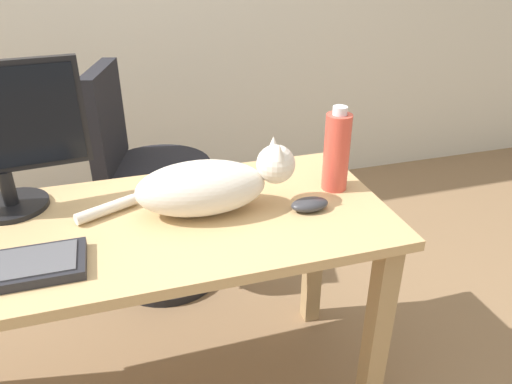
{
  "coord_description": "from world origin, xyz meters",
  "views": [
    {
      "loc": [
        0.02,
        -1.17,
        1.4
      ],
      "look_at": [
        0.36,
        -0.03,
        0.77
      ],
      "focal_mm": 34.06,
      "sensor_mm": 36.0,
      "label": 1
    }
  ],
  "objects": [
    {
      "name": "desk",
      "position": [
        0.0,
        0.0,
        0.6
      ],
      "size": [
        1.47,
        0.6,
        0.71
      ],
      "color": "tan",
      "rests_on": "ground_plane"
    },
    {
      "name": "office_chair",
      "position": [
        0.11,
        0.71,
        0.42
      ],
      "size": [
        0.5,
        0.48,
        0.96
      ],
      "color": "black",
      "rests_on": "ground_plane"
    },
    {
      "name": "cat",
      "position": [
        0.24,
        0.01,
        0.79
      ],
      "size": [
        0.61,
        0.21,
        0.2
      ],
      "color": "silver",
      "rests_on": "desk"
    },
    {
      "name": "computer_mouse",
      "position": [
        0.51,
        -0.07,
        0.72
      ],
      "size": [
        0.11,
        0.06,
        0.04
      ],
      "primitive_type": "ellipsoid",
      "color": "#333338",
      "rests_on": "desk"
    },
    {
      "name": "water_bottle",
      "position": [
        0.63,
        0.04,
        0.83
      ],
      "size": [
        0.08,
        0.08,
        0.26
      ],
      "color": "#D84C3D",
      "rests_on": "desk"
    }
  ]
}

